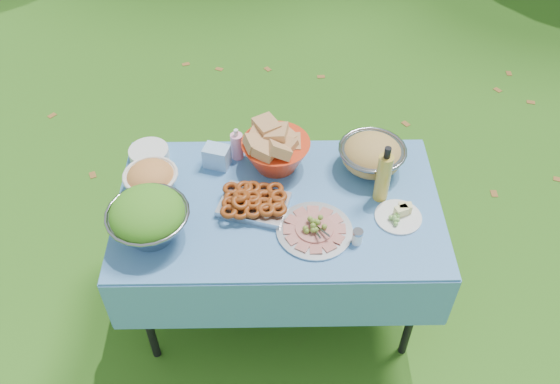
{
  "coord_description": "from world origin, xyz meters",
  "views": [
    {
      "loc": [
        -0.02,
        -1.82,
        2.72
      ],
      "look_at": [
        0.01,
        0.0,
        0.84
      ],
      "focal_mm": 38.0,
      "sensor_mm": 36.0,
      "label": 1
    }
  ],
  "objects_px": {
    "bread_bowl": "(276,148)",
    "charcuterie_platter": "(315,226)",
    "pasta_bowl_steel": "(372,154)",
    "salad_bowl": "(148,217)",
    "oil_bottle": "(384,174)",
    "picnic_table": "(279,256)",
    "plate_stack": "(149,154)"
  },
  "relations": [
    {
      "from": "salad_bowl",
      "to": "oil_bottle",
      "type": "relative_size",
      "value": 1.15
    },
    {
      "from": "pasta_bowl_steel",
      "to": "charcuterie_platter",
      "type": "relative_size",
      "value": 0.94
    },
    {
      "from": "picnic_table",
      "to": "bread_bowl",
      "type": "bearing_deg",
      "value": 92.15
    },
    {
      "from": "picnic_table",
      "to": "pasta_bowl_steel",
      "type": "relative_size",
      "value": 4.67
    },
    {
      "from": "salad_bowl",
      "to": "pasta_bowl_steel",
      "type": "bearing_deg",
      "value": 22.36
    },
    {
      "from": "plate_stack",
      "to": "charcuterie_platter",
      "type": "xyz_separation_m",
      "value": [
        0.78,
        -0.48,
        0.01
      ]
    },
    {
      "from": "charcuterie_platter",
      "to": "oil_bottle",
      "type": "distance_m",
      "value": 0.38
    },
    {
      "from": "bread_bowl",
      "to": "oil_bottle",
      "type": "distance_m",
      "value": 0.52
    },
    {
      "from": "picnic_table",
      "to": "bread_bowl",
      "type": "relative_size",
      "value": 4.5
    },
    {
      "from": "salad_bowl",
      "to": "charcuterie_platter",
      "type": "bearing_deg",
      "value": 0.81
    },
    {
      "from": "pasta_bowl_steel",
      "to": "charcuterie_platter",
      "type": "distance_m",
      "value": 0.49
    },
    {
      "from": "bread_bowl",
      "to": "salad_bowl",
      "type": "bearing_deg",
      "value": -141.15
    },
    {
      "from": "picnic_table",
      "to": "oil_bottle",
      "type": "bearing_deg",
      "value": 4.17
    },
    {
      "from": "picnic_table",
      "to": "salad_bowl",
      "type": "relative_size",
      "value": 4.22
    },
    {
      "from": "bread_bowl",
      "to": "charcuterie_platter",
      "type": "height_order",
      "value": "bread_bowl"
    },
    {
      "from": "oil_bottle",
      "to": "bread_bowl",
      "type": "bearing_deg",
      "value": 154.57
    },
    {
      "from": "bread_bowl",
      "to": "pasta_bowl_steel",
      "type": "bearing_deg",
      "value": -3.32
    },
    {
      "from": "plate_stack",
      "to": "charcuterie_platter",
      "type": "bearing_deg",
      "value": -31.72
    },
    {
      "from": "salad_bowl",
      "to": "pasta_bowl_steel",
      "type": "relative_size",
      "value": 1.1
    },
    {
      "from": "pasta_bowl_steel",
      "to": "charcuterie_platter",
      "type": "bearing_deg",
      "value": -126.11
    },
    {
      "from": "bread_bowl",
      "to": "picnic_table",
      "type": "bearing_deg",
      "value": -87.85
    },
    {
      "from": "oil_bottle",
      "to": "salad_bowl",
      "type": "bearing_deg",
      "value": -168.32
    },
    {
      "from": "bread_bowl",
      "to": "oil_bottle",
      "type": "height_order",
      "value": "oil_bottle"
    },
    {
      "from": "charcuterie_platter",
      "to": "oil_bottle",
      "type": "xyz_separation_m",
      "value": [
        0.31,
        0.2,
        0.11
      ]
    },
    {
      "from": "plate_stack",
      "to": "oil_bottle",
      "type": "xyz_separation_m",
      "value": [
        1.09,
        -0.28,
        0.12
      ]
    },
    {
      "from": "charcuterie_platter",
      "to": "oil_bottle",
      "type": "relative_size",
      "value": 1.1
    },
    {
      "from": "charcuterie_platter",
      "to": "pasta_bowl_steel",
      "type": "bearing_deg",
      "value": 53.89
    },
    {
      "from": "pasta_bowl_steel",
      "to": "oil_bottle",
      "type": "height_order",
      "value": "oil_bottle"
    },
    {
      "from": "plate_stack",
      "to": "charcuterie_platter",
      "type": "height_order",
      "value": "charcuterie_platter"
    },
    {
      "from": "bread_bowl",
      "to": "pasta_bowl_steel",
      "type": "relative_size",
      "value": 1.04
    },
    {
      "from": "bread_bowl",
      "to": "charcuterie_platter",
      "type": "xyz_separation_m",
      "value": [
        0.16,
        -0.42,
        -0.07
      ]
    },
    {
      "from": "charcuterie_platter",
      "to": "plate_stack",
      "type": "bearing_deg",
      "value": 148.28
    }
  ]
}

